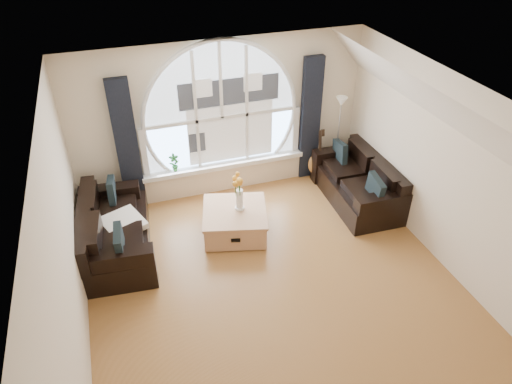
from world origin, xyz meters
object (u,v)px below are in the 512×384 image
Objects in this scene: sofa_right at (357,181)px; coffee_chest at (235,221)px; floor_lamp at (338,139)px; potted_plant at (174,163)px; vase_flowers at (239,188)px; guitar at (318,153)px; sofa_left at (115,230)px.

sofa_right is 1.86× the size of coffee_chest.
floor_lamp is 4.92× the size of potted_plant.
guitar is at bearing 30.31° from vase_flowers.
sofa_right is at bearing -90.67° from floor_lamp.
vase_flowers is 2.40m from floor_lamp.
coffee_chest is at bearing -173.02° from sofa_right.
coffee_chest is at bearing -144.45° from guitar.
potted_plant is (1.12, 1.13, 0.31)m from sofa_left.
guitar reaches higher than sofa_right.
vase_flowers is at bearing -173.37° from sofa_right.
sofa_right is 1.72× the size of guitar.
vase_flowers is 2.14m from guitar.
floor_lamp is at bearing 25.16° from vase_flowers.
vase_flowers reaches higher than coffee_chest.
floor_lamp is (0.01, 0.86, 0.40)m from sofa_right.
potted_plant reaches higher than sofa_left.
sofa_right is 0.97m from guitar.
potted_plant is at bearing 50.85° from sofa_left.
guitar is (1.92, 1.09, 0.29)m from coffee_chest.
vase_flowers is (-2.16, -0.16, 0.43)m from sofa_right.
guitar is at bearing 44.57° from coffee_chest.
coffee_chest is at bearing 0.93° from sofa_left.
coffee_chest is 0.61× the size of floor_lamp.
coffee_chest is 0.92× the size of guitar.
potted_plant reaches higher than sofa_right.
floor_lamp is (2.26, 1.04, 0.56)m from coffee_chest.
floor_lamp reaches higher than sofa_left.
potted_plant is at bearing 133.16° from coffee_chest.
guitar is at bearing -4.12° from potted_plant.
coffee_chest is (-2.25, -0.19, -0.16)m from sofa_right.
sofa_left is 5.82× the size of potted_plant.
sofa_right is at bearing 4.36° from vase_flowers.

